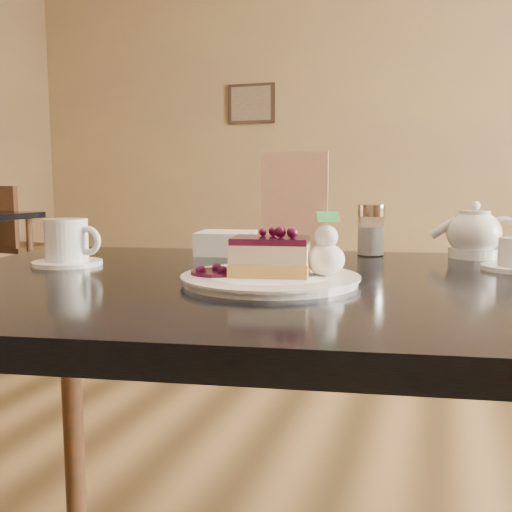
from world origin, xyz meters
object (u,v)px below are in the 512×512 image
(coffee_set, at_px, (68,245))
(main_table, at_px, (274,325))
(cheesecake_slice, at_px, (270,257))
(tea_set, at_px, (481,239))
(dessert_plate, at_px, (270,279))

(coffee_set, bearing_deg, main_table, -2.98)
(cheesecake_slice, distance_m, tea_set, 0.50)
(dessert_plate, distance_m, tea_set, 0.50)
(cheesecake_slice, height_order, tea_set, tea_set)
(main_table, bearing_deg, tea_set, 36.31)
(coffee_set, distance_m, tea_set, 0.79)
(main_table, distance_m, dessert_plate, 0.10)
(main_table, distance_m, tea_set, 0.48)
(main_table, height_order, cheesecake_slice, cheesecake_slice)
(dessert_plate, bearing_deg, coffee_set, 170.45)
(dessert_plate, height_order, cheesecake_slice, cheesecake_slice)
(main_table, distance_m, coffee_set, 0.42)
(cheesecake_slice, xyz_separation_m, coffee_set, (-0.41, 0.07, -0.00))
(cheesecake_slice, relative_size, coffee_set, 0.95)
(cheesecake_slice, bearing_deg, tea_set, 40.82)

